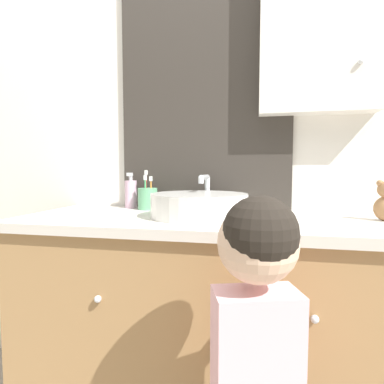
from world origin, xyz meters
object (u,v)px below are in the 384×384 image
at_px(sink_basin, 200,204).
at_px(child_figure, 256,353).
at_px(toothbrush_holder, 148,198).
at_px(soap_dispenser, 131,194).

height_order(sink_basin, child_figure, sink_basin).
xyz_separation_m(toothbrush_holder, child_figure, (0.49, -0.64, -0.29)).
height_order(sink_basin, toothbrush_holder, toothbrush_holder).
xyz_separation_m(toothbrush_holder, soap_dispenser, (-0.10, 0.04, 0.02)).
bearing_deg(toothbrush_holder, sink_basin, -31.27).
relative_size(soap_dispenser, child_figure, 0.17).
bearing_deg(soap_dispenser, sink_basin, -28.57).
bearing_deg(sink_basin, toothbrush_holder, 148.73).
distance_m(sink_basin, soap_dispenser, 0.43).
bearing_deg(child_figure, toothbrush_holder, 127.56).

